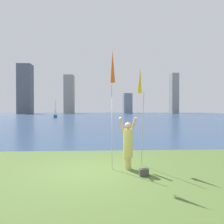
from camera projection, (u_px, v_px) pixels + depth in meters
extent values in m
cube|color=navy|center=(100.00, 116.00, 68.98)|extent=(120.00, 116.46, 0.12)
cube|color=#263316|center=(96.00, 151.00, 10.84)|extent=(120.00, 0.70, 0.02)
cylinder|color=#D8CC66|center=(128.00, 163.00, 7.53)|extent=(0.23, 0.23, 0.41)
cylinder|color=#D8CC66|center=(128.00, 143.00, 7.52)|extent=(0.33, 0.33, 0.98)
sphere|color=#D1A889|center=(128.00, 126.00, 7.51)|extent=(0.24, 0.24, 0.24)
cylinder|color=#D1A889|center=(122.00, 125.00, 7.64)|extent=(0.24, 0.38, 0.57)
cylinder|color=#D1A889|center=(133.00, 125.00, 7.66)|extent=(0.24, 0.38, 0.57)
cylinder|color=#B2B2B7|center=(112.00, 126.00, 7.69)|extent=(0.02, 0.42, 2.97)
cone|color=#F25919|center=(113.00, 66.00, 7.19)|extent=(0.16, 0.30, 1.10)
sphere|color=yellow|center=(112.00, 83.00, 7.27)|extent=(0.06, 0.06, 0.06)
cylinder|color=#B2B2B7|center=(143.00, 130.00, 7.75)|extent=(0.02, 0.48, 2.68)
cone|color=yellow|center=(140.00, 80.00, 8.26)|extent=(0.16, 0.32, 0.98)
sphere|color=yellow|center=(140.00, 93.00, 8.19)|extent=(0.06, 0.06, 0.06)
cube|color=#4C4742|center=(144.00, 172.00, 6.74)|extent=(0.28, 0.17, 0.22)
cube|color=#2D6084|center=(55.00, 116.00, 52.68)|extent=(1.11, 1.77, 0.70)
cylinder|color=#47474C|center=(55.00, 108.00, 52.65)|extent=(0.06, 0.06, 3.51)
cone|color=white|center=(55.00, 111.00, 52.54)|extent=(0.96, 0.96, 1.98)
cube|color=#565B66|center=(25.00, 89.00, 97.54)|extent=(6.02, 5.61, 22.35)
cube|color=gray|center=(69.00, 94.00, 102.72)|extent=(4.51, 5.76, 18.17)
cube|color=gray|center=(127.00, 103.00, 104.03)|extent=(3.90, 7.61, 9.55)
cube|color=gray|center=(174.00, 94.00, 100.95)|extent=(3.24, 4.68, 18.74)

